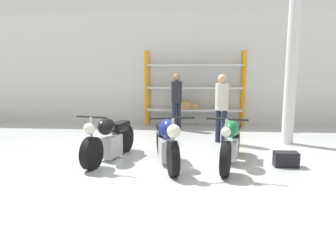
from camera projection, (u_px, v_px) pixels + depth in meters
name	position (u px, v px, depth m)	size (l,w,h in m)	color
ground_plane	(166.00, 166.00, 6.21)	(30.00, 30.00, 0.00)	#B2B7B7
back_wall	(179.00, 69.00, 10.83)	(30.00, 0.08, 3.60)	silver
shelving_rack	(195.00, 90.00, 10.53)	(3.17, 0.63, 2.39)	orange
support_pillar	(291.00, 70.00, 7.79)	(0.28, 0.28, 3.60)	silver
motorcycle_black	(110.00, 140.00, 6.57)	(0.76, 1.96, 0.98)	black
motorcycle_blue	(167.00, 142.00, 6.20)	(0.83, 1.97, 1.02)	black
motorcycle_green	(231.00, 142.00, 6.25)	(0.81, 2.12, 1.00)	black
person_browsing	(176.00, 97.00, 9.83)	(0.45, 0.45, 1.67)	#1E2338
person_near_rack	(222.00, 103.00, 8.02)	(0.45, 0.45, 1.69)	#1E2338
toolbox	(286.00, 159.00, 6.15)	(0.44, 0.26, 0.28)	black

